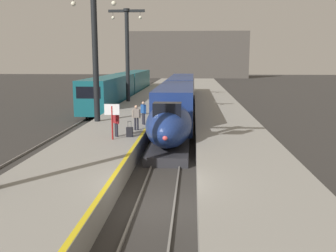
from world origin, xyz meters
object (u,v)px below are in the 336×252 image
station_column_mid (95,45)px  passenger_near_edge (116,121)px  rolling_suitcase (130,132)px  station_column_far (127,47)px  passenger_far_waiting (143,111)px  highspeed_train_main (179,98)px  passenger_mid_platform (136,116)px  departure_info_board (112,114)px  regional_train_adjacent (124,86)px

station_column_mid → passenger_near_edge: (2.65, -5.71, -4.79)m
rolling_suitcase → station_column_far: bearing=100.0°
station_column_mid → passenger_far_waiting: size_ratio=5.72×
station_column_mid → passenger_far_waiting: station_column_mid is taller
station_column_mid → passenger_far_waiting: 6.21m
highspeed_train_main → passenger_far_waiting: size_ratio=22.49×
passenger_mid_platform → passenger_far_waiting: 2.23m
station_column_mid → passenger_mid_platform: size_ratio=5.72×
station_column_far → departure_info_board: size_ratio=4.78×
station_column_far → passenger_near_edge: size_ratio=6.00×
highspeed_train_main → passenger_far_waiting: highspeed_train_main is taller
station_column_mid → passenger_far_waiting: bearing=-18.6°
passenger_mid_platform → passenger_far_waiting: size_ratio=1.00×
station_column_far → rolling_suitcase: size_ratio=10.32×
regional_train_adjacent → passenger_near_edge: (4.85, -29.39, -0.09)m
regional_train_adjacent → passenger_far_waiting: regional_train_adjacent is taller
regional_train_adjacent → passenger_far_waiting: 25.64m
regional_train_adjacent → rolling_suitcase: 29.96m
passenger_near_edge → passenger_far_waiting: bearing=76.1°
regional_train_adjacent → station_column_mid: bearing=-84.7°
regional_train_adjacent → station_column_far: 11.15m
highspeed_train_main → passenger_mid_platform: size_ratio=22.49×
station_column_far → passenger_mid_platform: 18.47m
highspeed_train_main → regional_train_adjacent: size_ratio=1.04×
regional_train_adjacent → passenger_far_waiting: bearing=-76.6°
station_column_mid → station_column_far: size_ratio=0.95×
rolling_suitcase → departure_info_board: 1.70m
passenger_mid_platform → departure_info_board: size_ratio=0.80×
highspeed_train_main → passenger_near_edge: (-3.25, -15.25, 0.11)m
regional_train_adjacent → passenger_mid_platform: regional_train_adjacent is taller
highspeed_train_main → station_column_mid: 12.24m
station_column_far → passenger_near_edge: (2.65, -19.64, -5.04)m
station_column_mid → passenger_near_edge: station_column_mid is taller
highspeed_train_main → passenger_mid_platform: (-2.34, -13.03, 0.11)m
highspeed_train_main → rolling_suitcase: 15.47m
departure_info_board → regional_train_adjacent: bearing=99.0°
rolling_suitcase → departure_info_board: bearing=-137.4°
station_column_mid → passenger_far_waiting: (3.75, -1.26, -4.79)m
station_column_far → highspeed_train_main: bearing=-36.6°
station_column_mid → highspeed_train_main: bearing=58.3°
passenger_far_waiting → departure_info_board: bearing=-102.4°
station_column_far → rolling_suitcase: bearing=-80.0°
station_column_far → passenger_mid_platform: size_ratio=6.00×
station_column_far → passenger_near_edge: bearing=-82.3°
regional_train_adjacent → passenger_mid_platform: bearing=-78.0°
highspeed_train_main → station_column_far: size_ratio=3.75×
highspeed_train_main → passenger_near_edge: highspeed_train_main is taller
departure_info_board → station_column_far: bearing=97.2°
station_column_mid → passenger_near_edge: bearing=-65.1°
passenger_near_edge → passenger_mid_platform: 2.40m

